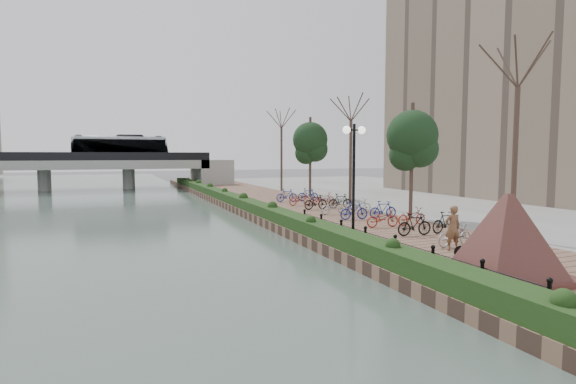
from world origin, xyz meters
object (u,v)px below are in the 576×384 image
lamppost (354,157)px  pedestrian (453,228)px  granite_monument (507,236)px  motorcycle (478,251)px

lamppost → pedestrian: size_ratio=2.84×
granite_monument → motorcycle: (0.57, 1.68, -0.82)m
pedestrian → motorcycle: bearing=78.3°
motorcycle → granite_monument: bearing=-127.9°
motorcycle → pedestrian: (0.68, 1.97, 0.42)m
granite_monument → lamppost: size_ratio=0.96×
lamppost → motorcycle: (1.94, -4.80, -3.06)m
lamppost → pedestrian: lamppost is taller
motorcycle → lamppost: bearing=92.9°
lamppost → motorcycle: size_ratio=3.53×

